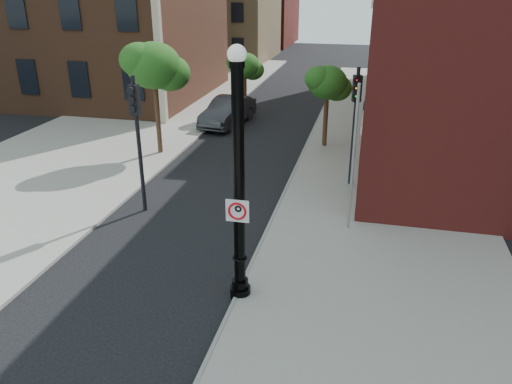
% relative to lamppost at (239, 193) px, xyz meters
% --- Properties ---
extents(ground, '(120.00, 120.00, 0.00)m').
position_rel_lamppost_xyz_m(ground, '(-2.12, -0.75, -3.17)').
color(ground, black).
rests_on(ground, ground).
extents(sidewalk_right, '(8.00, 60.00, 0.12)m').
position_rel_lamppost_xyz_m(sidewalk_right, '(3.88, 9.25, -3.11)').
color(sidewalk_right, gray).
rests_on(sidewalk_right, ground).
extents(sidewalk_left, '(10.00, 50.00, 0.12)m').
position_rel_lamppost_xyz_m(sidewalk_left, '(-11.12, 17.25, -3.11)').
color(sidewalk_left, gray).
rests_on(sidewalk_left, ground).
extents(curb_edge, '(0.10, 60.00, 0.14)m').
position_rel_lamppost_xyz_m(curb_edge, '(-0.07, 9.25, -3.10)').
color(curb_edge, gray).
rests_on(curb_edge, ground).
extents(bg_building_tan_a, '(12.00, 12.00, 12.00)m').
position_rel_lamppost_xyz_m(bg_building_tan_a, '(-14.12, 43.25, 2.83)').
color(bg_building_tan_a, '#997C53').
rests_on(bg_building_tan_a, ground).
extents(bg_building_red, '(12.00, 12.00, 10.00)m').
position_rel_lamppost_xyz_m(bg_building_red, '(-14.12, 57.25, 1.83)').
color(bg_building_red, maroon).
rests_on(bg_building_red, ground).
extents(lamppost, '(0.58, 0.58, 6.86)m').
position_rel_lamppost_xyz_m(lamppost, '(0.00, 0.00, 0.00)').
color(lamppost, black).
rests_on(lamppost, ground).
extents(no_parking_sign, '(0.62, 0.06, 0.62)m').
position_rel_lamppost_xyz_m(no_parking_sign, '(0.00, -0.18, -0.43)').
color(no_parking_sign, white).
rests_on(no_parking_sign, ground).
extents(parked_car, '(2.46, 5.22, 1.65)m').
position_rel_lamppost_xyz_m(parked_car, '(-5.31, 17.07, -2.34)').
color(parked_car, '#2B2C30').
rests_on(parked_car, ground).
extents(traffic_signal_left, '(0.34, 0.43, 5.14)m').
position_rel_lamppost_xyz_m(traffic_signal_left, '(-5.03, 4.61, 0.30)').
color(traffic_signal_left, black).
rests_on(traffic_signal_left, ground).
extents(traffic_signal_right, '(0.40, 0.44, 5.04)m').
position_rel_lamppost_xyz_m(traffic_signal_right, '(2.49, 8.87, 0.23)').
color(traffic_signal_right, black).
rests_on(traffic_signal_right, ground).
extents(utility_pole, '(0.10, 0.10, 5.21)m').
position_rel_lamppost_xyz_m(utility_pole, '(2.68, 4.68, -0.56)').
color(utility_pole, '#999999').
rests_on(utility_pole, ground).
extents(street_tree_a, '(3.07, 2.77, 5.53)m').
position_rel_lamppost_xyz_m(street_tree_a, '(-7.07, 11.00, 1.19)').
color(street_tree_a, '#372416').
rests_on(street_tree_a, ground).
extents(street_tree_b, '(2.23, 2.02, 4.02)m').
position_rel_lamppost_xyz_m(street_tree_b, '(-4.76, 19.24, -0.01)').
color(street_tree_b, '#372416').
rests_on(street_tree_b, ground).
extents(street_tree_c, '(2.36, 2.13, 4.25)m').
position_rel_lamppost_xyz_m(street_tree_c, '(0.88, 14.03, 0.17)').
color(street_tree_c, '#372416').
rests_on(street_tree_c, ground).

